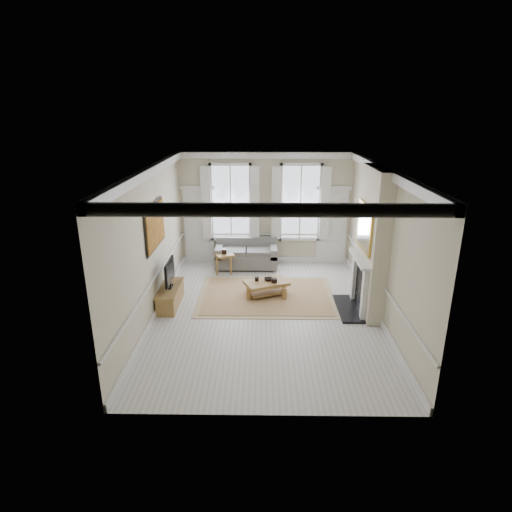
{
  "coord_description": "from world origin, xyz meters",
  "views": [
    {
      "loc": [
        -0.1,
        -9.16,
        4.6
      ],
      "look_at": [
        -0.24,
        0.49,
        1.25
      ],
      "focal_mm": 30.0,
      "sensor_mm": 36.0,
      "label": 1
    }
  ],
  "objects_px": {
    "sofa": "(246,255)",
    "side_table": "(224,257)",
    "tv_stand": "(170,296)",
    "coffee_table": "(266,284)"
  },
  "relations": [
    {
      "from": "coffee_table",
      "to": "tv_stand",
      "type": "height_order",
      "value": "tv_stand"
    },
    {
      "from": "side_table",
      "to": "tv_stand",
      "type": "xyz_separation_m",
      "value": [
        -1.14,
        -2.2,
        -0.25
      ]
    },
    {
      "from": "sofa",
      "to": "side_table",
      "type": "relative_size",
      "value": 2.88
    },
    {
      "from": "side_table",
      "to": "coffee_table",
      "type": "height_order",
      "value": "side_table"
    },
    {
      "from": "sofa",
      "to": "tv_stand",
      "type": "relative_size",
      "value": 1.38
    },
    {
      "from": "side_table",
      "to": "tv_stand",
      "type": "height_order",
      "value": "side_table"
    },
    {
      "from": "side_table",
      "to": "sofa",
      "type": "bearing_deg",
      "value": 40.21
    },
    {
      "from": "sofa",
      "to": "side_table",
      "type": "xyz_separation_m",
      "value": [
        -0.63,
        -0.53,
        0.12
      ]
    },
    {
      "from": "sofa",
      "to": "side_table",
      "type": "distance_m",
      "value": 0.83
    },
    {
      "from": "side_table",
      "to": "tv_stand",
      "type": "relative_size",
      "value": 0.48
    }
  ]
}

